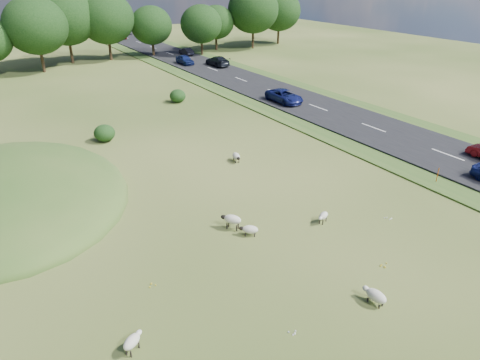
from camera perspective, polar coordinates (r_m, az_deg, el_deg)
name	(u,v)px	position (r m, az deg, el deg)	size (l,w,h in m)	color
ground	(133,132)	(42.69, -14.03, 6.21)	(160.00, 160.00, 0.00)	#2D4916
mound	(6,198)	(33.50, -28.76, -2.13)	(16.00, 20.00, 4.00)	#33561E
road	(249,83)	(59.80, 1.18, 12.80)	(8.00, 150.00, 0.25)	black
treeline	(40,25)	(75.03, -25.11, 18.26)	(96.28, 14.66, 11.70)	black
shrubs	(75,114)	(47.54, -21.11, 8.26)	(25.29, 15.75, 1.57)	black
marker_post	(437,175)	(34.36, 24.83, 0.56)	(0.06, 0.06, 1.20)	#D8590C
sheep_0	(375,295)	(21.58, 17.61, -14.46)	(0.68, 1.32, 0.75)	#BFB89F
sheep_1	(250,229)	(25.23, 1.28, -6.60)	(1.12, 1.01, 0.66)	#BFB89F
sheep_2	(323,216)	(26.86, 11.04, -4.71)	(1.03, 0.71, 0.72)	#BFB89F
sheep_3	(236,156)	(34.75, -0.49, 3.17)	(0.78, 1.31, 0.73)	#BFB89F
sheep_4	(232,219)	(25.71, -1.08, -5.27)	(1.11, 1.29, 0.95)	#BFB89F
sheep_5	(132,341)	(19.08, -14.18, -20.11)	(1.10, 0.89, 0.79)	#BFB89F
car_1	(186,51)	(80.30, -7.18, 16.64)	(1.30, 3.72, 1.22)	black
car_2	(185,60)	(72.23, -7.37, 15.64)	(1.69, 4.19, 1.43)	navy
car_3	(125,31)	(110.18, -15.03, 18.68)	(2.12, 5.22, 1.52)	#AAACB2
car_4	(284,96)	(50.46, 5.93, 11.07)	(2.34, 5.07, 1.41)	navy
car_5	(217,61)	(70.49, -3.03, 15.57)	(2.09, 5.14, 1.49)	black
car_7	(119,36)	(102.45, -15.80, 18.02)	(2.24, 4.86, 1.35)	maroon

